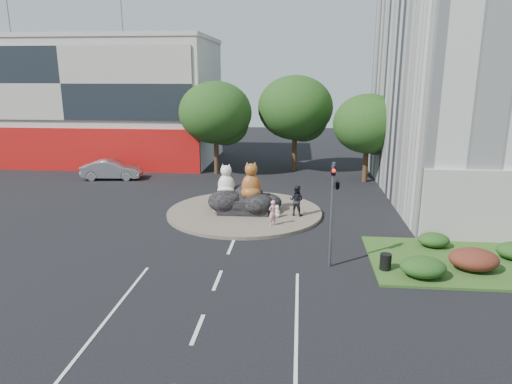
# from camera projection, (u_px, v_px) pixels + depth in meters

# --- Properties ---
(ground) EXTENTS (120.00, 120.00, 0.00)m
(ground) POSITION_uv_depth(u_px,v_px,m) (218.00, 280.00, 20.06)
(ground) COLOR black
(ground) RESTS_ON ground
(roundabout_island) EXTENTS (10.00, 10.00, 0.20)m
(roundabout_island) POSITION_uv_depth(u_px,v_px,m) (245.00, 212.00, 29.67)
(roundabout_island) COLOR brown
(roundabout_island) RESTS_ON ground
(rock_plinth) EXTENTS (3.20, 2.60, 0.90)m
(rock_plinth) POSITION_uv_depth(u_px,v_px,m) (245.00, 204.00, 29.54)
(rock_plinth) COLOR black
(rock_plinth) RESTS_ON roundabout_island
(shophouse_block) EXTENTS (25.20, 12.30, 17.40)m
(shophouse_block) POSITION_uv_depth(u_px,v_px,m) (92.00, 100.00, 47.08)
(shophouse_block) COLOR beige
(shophouse_block) RESTS_ON ground
(grass_verge) EXTENTS (10.00, 6.00, 0.12)m
(grass_verge) POSITION_uv_depth(u_px,v_px,m) (476.00, 262.00, 21.83)
(grass_verge) COLOR #224818
(grass_verge) RESTS_ON ground
(tree_left) EXTENTS (6.46, 6.46, 8.27)m
(tree_left) POSITION_uv_depth(u_px,v_px,m) (216.00, 116.00, 40.37)
(tree_left) COLOR #382314
(tree_left) RESTS_ON ground
(tree_mid) EXTENTS (6.84, 6.84, 8.76)m
(tree_mid) POSITION_uv_depth(u_px,v_px,m) (296.00, 111.00, 41.58)
(tree_mid) COLOR #382314
(tree_mid) RESTS_ON ground
(tree_right) EXTENTS (5.70, 5.70, 7.30)m
(tree_right) POSITION_uv_depth(u_px,v_px,m) (368.00, 127.00, 37.40)
(tree_right) COLOR #382314
(tree_right) RESTS_ON ground
(hedge_near_green) EXTENTS (2.00, 1.60, 0.90)m
(hedge_near_green) POSITION_uv_depth(u_px,v_px,m) (423.00, 267.00, 20.05)
(hedge_near_green) COLOR #173B12
(hedge_near_green) RESTS_ON grass_verge
(hedge_red) EXTENTS (2.20, 1.76, 0.99)m
(hedge_red) POSITION_uv_depth(u_px,v_px,m) (474.00, 259.00, 20.78)
(hedge_red) COLOR #4C1F14
(hedge_red) RESTS_ON grass_verge
(hedge_back_green) EXTENTS (1.60, 1.28, 0.72)m
(hedge_back_green) POSITION_uv_depth(u_px,v_px,m) (434.00, 240.00, 23.60)
(hedge_back_green) COLOR #173B12
(hedge_back_green) RESTS_ON grass_verge
(traffic_light) EXTENTS (0.44, 1.24, 5.00)m
(traffic_light) POSITION_uv_depth(u_px,v_px,m) (335.00, 192.00, 20.61)
(traffic_light) COLOR #595B60
(traffic_light) RESTS_ON ground
(street_lamp) EXTENTS (2.34, 0.22, 8.06)m
(street_lamp) POSITION_uv_depth(u_px,v_px,m) (467.00, 153.00, 25.45)
(street_lamp) COLOR #595B60
(street_lamp) RESTS_ON ground
(cat_white) EXTENTS (1.33, 1.18, 2.11)m
(cat_white) POSITION_uv_depth(u_px,v_px,m) (226.00, 180.00, 29.62)
(cat_white) COLOR silver
(cat_white) RESTS_ON rock_plinth
(cat_tabby) EXTENTS (1.61, 1.45, 2.37)m
(cat_tabby) POSITION_uv_depth(u_px,v_px,m) (251.00, 180.00, 28.94)
(cat_tabby) COLOR #B75026
(cat_tabby) RESTS_ON rock_plinth
(kitten_calico) EXTENTS (0.69, 0.66, 0.89)m
(kitten_calico) POSITION_uv_depth(u_px,v_px,m) (217.00, 206.00, 29.08)
(kitten_calico) COLOR silver
(kitten_calico) RESTS_ON roundabout_island
(kitten_white) EXTENTS (0.64, 0.64, 0.81)m
(kitten_white) POSITION_uv_depth(u_px,v_px,m) (277.00, 211.00, 28.22)
(kitten_white) COLOR silver
(kitten_white) RESTS_ON roundabout_island
(pedestrian_pink) EXTENTS (0.65, 0.64, 1.51)m
(pedestrian_pink) POSITION_uv_depth(u_px,v_px,m) (273.00, 213.00, 26.62)
(pedestrian_pink) COLOR pink
(pedestrian_pink) RESTS_ON roundabout_island
(pedestrian_dark) EXTENTS (1.12, 1.00, 1.93)m
(pedestrian_dark) POSITION_uv_depth(u_px,v_px,m) (296.00, 200.00, 28.45)
(pedestrian_dark) COLOR black
(pedestrian_dark) RESTS_ON roundabout_island
(parked_car) EXTENTS (5.20, 2.28, 1.66)m
(parked_car) POSITION_uv_depth(u_px,v_px,m) (112.00, 170.00, 39.27)
(parked_car) COLOR #B3B5BB
(parked_car) RESTS_ON ground
(litter_bin) EXTENTS (0.66, 0.66, 0.75)m
(litter_bin) POSITION_uv_depth(u_px,v_px,m) (386.00, 262.00, 20.82)
(litter_bin) COLOR black
(litter_bin) RESTS_ON grass_verge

